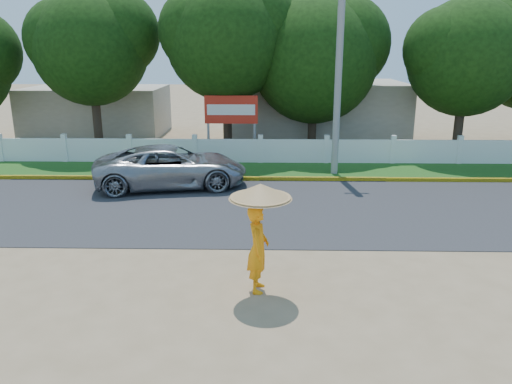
% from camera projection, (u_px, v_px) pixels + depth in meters
% --- Properties ---
extents(ground, '(120.00, 120.00, 0.00)m').
position_uv_depth(ground, '(254.00, 266.00, 12.16)').
color(ground, '#9E8460').
rests_on(ground, ground).
extents(road, '(60.00, 7.00, 0.02)m').
position_uv_depth(road, '(258.00, 208.00, 16.47)').
color(road, '#38383A').
rests_on(road, ground).
extents(grass_verge, '(60.00, 3.50, 0.03)m').
position_uv_depth(grass_verge, '(260.00, 170.00, 21.51)').
color(grass_verge, '#2D601E').
rests_on(grass_verge, ground).
extents(curb, '(40.00, 0.18, 0.16)m').
position_uv_depth(curb, '(259.00, 179.00, 19.86)').
color(curb, yellow).
rests_on(curb, ground).
extents(fence, '(40.00, 0.10, 1.10)m').
position_uv_depth(fence, '(260.00, 151.00, 22.75)').
color(fence, silver).
rests_on(fence, ground).
extents(building_near, '(10.00, 6.00, 3.20)m').
position_uv_depth(building_near, '(314.00, 110.00, 28.91)').
color(building_near, '#B7AD99').
rests_on(building_near, ground).
extents(building_far, '(8.00, 5.00, 2.80)m').
position_uv_depth(building_far, '(98.00, 111.00, 30.21)').
color(building_far, '#B7AD99').
rests_on(building_far, ground).
extents(utility_pole, '(0.28, 0.28, 7.72)m').
position_uv_depth(utility_pole, '(338.00, 80.00, 19.87)').
color(utility_pole, gray).
rests_on(utility_pole, ground).
extents(vehicle, '(6.05, 3.63, 1.57)m').
position_uv_depth(vehicle, '(171.00, 167.00, 18.83)').
color(vehicle, '#94969B').
rests_on(vehicle, ground).
extents(monk_with_parasol, '(1.33, 1.33, 2.42)m').
position_uv_depth(monk_with_parasol, '(259.00, 222.00, 10.54)').
color(monk_with_parasol, orange).
rests_on(monk_with_parasol, ground).
extents(billboard, '(2.50, 0.13, 2.95)m').
position_uv_depth(billboard, '(231.00, 113.00, 23.38)').
color(billboard, gray).
rests_on(billboard, ground).
extents(tree_row, '(40.18, 7.66, 9.01)m').
position_uv_depth(tree_row, '(351.00, 52.00, 24.11)').
color(tree_row, '#473828').
rests_on(tree_row, ground).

